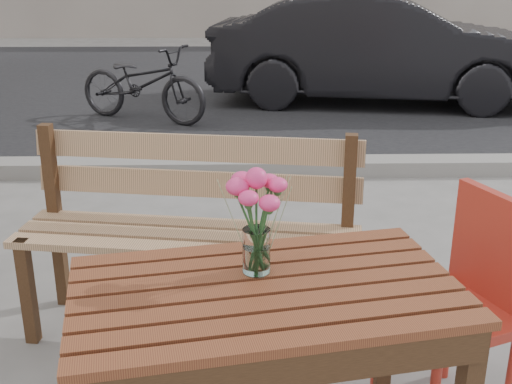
# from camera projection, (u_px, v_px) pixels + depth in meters

# --- Properties ---
(street) EXTENTS (30.00, 8.12, 0.12)m
(street) POSITION_uv_depth(u_px,v_px,m) (232.00, 112.00, 7.06)
(street) COLOR black
(street) RESTS_ON ground
(main_table) EXTENTS (1.25, 0.88, 0.71)m
(main_table) POSITION_uv_depth(u_px,v_px,m) (266.00, 320.00, 1.94)
(main_table) COLOR #5A2817
(main_table) RESTS_ON ground
(main_bench) EXTENTS (1.56, 0.67, 0.94)m
(main_bench) POSITION_uv_depth(u_px,v_px,m) (192.00, 209.00, 2.86)
(main_bench) COLOR #826043
(main_bench) RESTS_ON ground
(red_chair) EXTENTS (0.54, 0.54, 0.85)m
(red_chair) POSITION_uv_depth(u_px,v_px,m) (467.00, 293.00, 2.30)
(red_chair) COLOR #AA2B1E
(red_chair) RESTS_ON ground
(main_vase) EXTENTS (0.18, 0.18, 0.34)m
(main_vase) POSITION_uv_depth(u_px,v_px,m) (256.00, 209.00, 1.91)
(main_vase) COLOR white
(main_vase) RESTS_ON main_table
(parked_car) EXTENTS (4.05, 1.95, 1.28)m
(parked_car) POSITION_uv_depth(u_px,v_px,m) (379.00, 48.00, 7.48)
(parked_car) COLOR black
(parked_car) RESTS_ON ground
(bicycle) EXTENTS (1.60, 1.15, 0.80)m
(bicycle) POSITION_uv_depth(u_px,v_px,m) (142.00, 83.00, 6.70)
(bicycle) COLOR black
(bicycle) RESTS_ON ground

